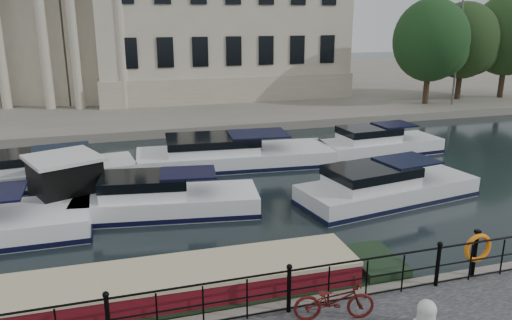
{
  "coord_description": "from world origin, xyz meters",
  "views": [
    {
      "loc": [
        -3.68,
        -11.75,
        7.17
      ],
      "look_at": [
        0.5,
        2.0,
        3.0
      ],
      "focal_mm": 35.0,
      "sensor_mm": 36.0,
      "label": 1
    }
  ],
  "objects_px": {
    "mooring_bollard": "(426,314)",
    "bicycle": "(334,300)",
    "narrowboat": "(110,310)",
    "life_ring_post": "(477,249)",
    "harbour_hut": "(66,186)"
  },
  "relations": [
    {
      "from": "mooring_bollard",
      "to": "bicycle",
      "type": "bearing_deg",
      "value": 155.38
    },
    {
      "from": "narrowboat",
      "to": "life_ring_post",
      "type": "bearing_deg",
      "value": -8.05
    },
    {
      "from": "bicycle",
      "to": "narrowboat",
      "type": "bearing_deg",
      "value": 77.82
    },
    {
      "from": "bicycle",
      "to": "harbour_hut",
      "type": "relative_size",
      "value": 0.45
    },
    {
      "from": "bicycle",
      "to": "narrowboat",
      "type": "distance_m",
      "value": 5.35
    },
    {
      "from": "mooring_bollard",
      "to": "life_ring_post",
      "type": "bearing_deg",
      "value": 30.58
    },
    {
      "from": "life_ring_post",
      "to": "harbour_hut",
      "type": "xyz_separation_m",
      "value": [
        -10.62,
        9.67,
        -0.41
      ]
    },
    {
      "from": "bicycle",
      "to": "harbour_hut",
      "type": "xyz_separation_m",
      "value": [
        -6.26,
        10.32,
        -0.08
      ]
    },
    {
      "from": "life_ring_post",
      "to": "harbour_hut",
      "type": "height_order",
      "value": "harbour_hut"
    },
    {
      "from": "harbour_hut",
      "to": "mooring_bollard",
      "type": "bearing_deg",
      "value": -75.99
    },
    {
      "from": "mooring_bollard",
      "to": "narrowboat",
      "type": "distance_m",
      "value": 7.35
    },
    {
      "from": "narrowboat",
      "to": "harbour_hut",
      "type": "xyz_separation_m",
      "value": [
        -1.4,
        8.17,
        0.59
      ]
    },
    {
      "from": "narrowboat",
      "to": "harbour_hut",
      "type": "relative_size",
      "value": 3.77
    },
    {
      "from": "bicycle",
      "to": "mooring_bollard",
      "type": "distance_m",
      "value": 2.03
    },
    {
      "from": "life_ring_post",
      "to": "narrowboat",
      "type": "relative_size",
      "value": 0.08
    }
  ]
}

